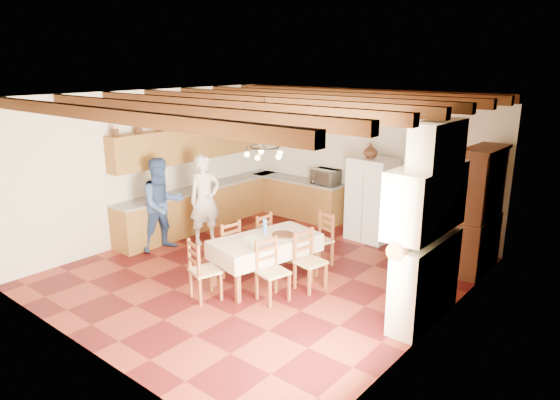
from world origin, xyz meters
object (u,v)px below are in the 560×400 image
at_px(hutch, 479,210).
at_px(person_man, 205,200).
at_px(refrigerator, 372,199).
at_px(dining_table, 265,242).
at_px(person_woman_blue, 162,204).
at_px(chair_right_far, 311,261).
at_px(chair_end_far, 318,239).
at_px(chair_left_near, 225,246).
at_px(chair_right_near, 273,271).
at_px(chair_left_far, 257,238).
at_px(chair_end_near, 205,269).
at_px(person_woman_red, 410,247).
at_px(microwave, 325,177).

distance_m(hutch, person_man, 5.05).
relative_size(refrigerator, dining_table, 0.89).
relative_size(dining_table, person_woman_blue, 1.06).
xyz_separation_m(dining_table, chair_right_far, (0.75, 0.23, -0.20)).
relative_size(refrigerator, chair_right_far, 1.76).
distance_m(chair_end_far, person_man, 2.47).
bearing_deg(chair_left_near, chair_right_near, 86.05).
distance_m(hutch, person_woman_blue, 5.72).
height_order(dining_table, person_man, person_man).
bearing_deg(chair_end_far, refrigerator, 105.16).
relative_size(chair_left_far, chair_right_far, 1.00).
height_order(hutch, chair_end_near, hutch).
bearing_deg(person_woman_blue, chair_right_far, -72.31).
height_order(chair_left_far, person_woman_red, person_woman_red).
bearing_deg(chair_left_far, person_man, -96.45).
bearing_deg(chair_right_near, refrigerator, 17.69).
distance_m(chair_left_far, chair_end_far, 1.10).
bearing_deg(chair_end_near, hutch, -108.65).
xyz_separation_m(chair_right_near, person_woman_red, (1.47, 1.56, 0.28)).
height_order(chair_right_near, chair_right_far, same).
relative_size(chair_end_near, person_man, 0.54).
relative_size(hutch, dining_table, 1.14).
bearing_deg(dining_table, person_woman_blue, -176.79).
bearing_deg(dining_table, chair_right_far, 16.88).
bearing_deg(chair_end_far, chair_right_far, -45.70).
relative_size(chair_end_far, person_woman_red, 0.63).
bearing_deg(hutch, microwave, 171.67).
bearing_deg(chair_left_far, chair_end_far, 124.40).
bearing_deg(dining_table, hutch, 46.89).
bearing_deg(chair_left_far, chair_end_near, 10.87).
distance_m(hutch, chair_end_far, 2.77).
relative_size(dining_table, person_woman_red, 1.25).
distance_m(chair_right_near, person_man, 2.90).
xyz_separation_m(refrigerator, microwave, (-1.33, 0.29, 0.22)).
bearing_deg(chair_right_near, person_woman_red, -29.66).
height_order(chair_right_near, chair_end_near, same).
bearing_deg(person_woman_red, person_man, -72.92).
height_order(chair_left_near, chair_left_far, same).
bearing_deg(chair_right_far, person_man, 92.73).
distance_m(person_man, microwave, 2.82).
bearing_deg(microwave, chair_right_near, -64.26).
bearing_deg(hutch, chair_left_far, -144.56).
height_order(chair_left_far, person_woman_blue, person_woman_blue).
distance_m(chair_left_near, chair_left_far, 0.68).
height_order(refrigerator, chair_right_far, refrigerator).
relative_size(chair_left_near, microwave, 1.62).
xyz_separation_m(chair_left_near, chair_end_near, (0.47, -0.88, 0.00)).
bearing_deg(hutch, person_woman_blue, -150.11).
bearing_deg(chair_end_near, person_woman_red, -118.44).
bearing_deg(refrigerator, chair_end_far, -88.70).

